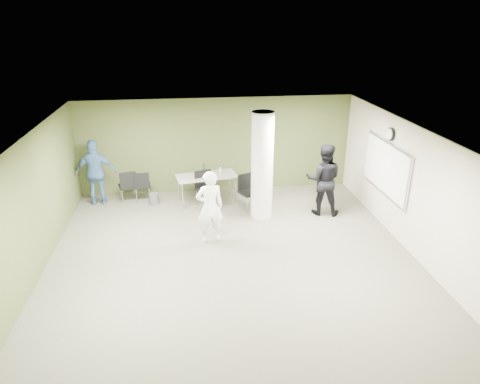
{
  "coord_description": "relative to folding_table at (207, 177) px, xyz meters",
  "views": [
    {
      "loc": [
        -0.9,
        -8.12,
        4.99
      ],
      "look_at": [
        0.3,
        1.0,
        1.14
      ],
      "focal_mm": 32.0,
      "sensor_mm": 36.0,
      "label": 1
    }
  ],
  "objects": [
    {
      "name": "chair_back_left",
      "position": [
        -2.21,
        0.23,
        -0.19
      ],
      "size": [
        0.58,
        0.58,
        0.95
      ],
      "rotation": [
        0.0,
        0.0,
        3.41
      ],
      "color": "black",
      "rests_on": "floor"
    },
    {
      "name": "wall_clock",
      "position": [
        4.29,
        -1.96,
        1.6
      ],
      "size": [
        0.06,
        0.32,
        0.32
      ],
      "color": "black",
      "rests_on": "wall_right_cream"
    },
    {
      "name": "wall_back",
      "position": [
        0.36,
        0.84,
        0.65
      ],
      "size": [
        8.0,
        2.8,
        0.02
      ],
      "primitive_type": "cube",
      "rotation": [
        1.57,
        0.0,
        0.0
      ],
      "color": "#4D5729",
      "rests_on": "floor"
    },
    {
      "name": "ceiling",
      "position": [
        0.36,
        -3.16,
        2.05
      ],
      "size": [
        8.0,
        8.0,
        0.0
      ],
      "primitive_type": "plane",
      "rotation": [
        3.14,
        0.0,
        0.0
      ],
      "color": "white",
      "rests_on": "wall_back"
    },
    {
      "name": "chair_table_right",
      "position": [
        1.08,
        -0.54,
        -0.19
      ],
      "size": [
        0.62,
        0.62,
        0.95
      ],
      "rotation": [
        0.0,
        0.0,
        0.43
      ],
      "color": "black",
      "rests_on": "floor"
    },
    {
      "name": "wastebasket",
      "position": [
        -1.51,
        0.02,
        -0.59
      ],
      "size": [
        0.27,
        0.27,
        0.31
      ],
      "primitive_type": "cylinder",
      "color": "#4C4C4C",
      "rests_on": "floor"
    },
    {
      "name": "woman_white",
      "position": [
        -0.06,
        -2.33,
        0.13
      ],
      "size": [
        0.7,
        0.52,
        1.75
      ],
      "primitive_type": "imported",
      "rotation": [
        0.0,
        0.0,
        3.31
      ],
      "color": "white",
      "rests_on": "floor"
    },
    {
      "name": "man_black",
      "position": [
        3.01,
        -1.18,
        0.22
      ],
      "size": [
        1.11,
        0.97,
        1.93
      ],
      "primitive_type": "imported",
      "rotation": [
        0.0,
        0.0,
        2.85
      ],
      "color": "black",
      "rests_on": "floor"
    },
    {
      "name": "folding_table",
      "position": [
        0.0,
        0.0,
        0.0
      ],
      "size": [
        1.78,
        1.02,
        1.05
      ],
      "rotation": [
        0.0,
        0.0,
        0.18
      ],
      "color": "#979691",
      "rests_on": "floor"
    },
    {
      "name": "column",
      "position": [
        1.36,
        -1.16,
        0.65
      ],
      "size": [
        0.56,
        0.56,
        2.8
      ],
      "primitive_type": "cylinder",
      "color": "silver",
      "rests_on": "floor"
    },
    {
      "name": "wall_left",
      "position": [
        -3.64,
        -3.16,
        0.65
      ],
      "size": [
        0.02,
        8.0,
        2.8
      ],
      "primitive_type": "cube",
      "color": "#4D5729",
      "rests_on": "floor"
    },
    {
      "name": "chair_table_left",
      "position": [
        -0.07,
        -0.3,
        -0.15
      ],
      "size": [
        0.63,
        0.63,
        1.01
      ],
      "rotation": [
        0.0,
        0.0,
        0.31
      ],
      "color": "black",
      "rests_on": "floor"
    },
    {
      "name": "floor",
      "position": [
        0.36,
        -3.16,
        -0.75
      ],
      "size": [
        8.0,
        8.0,
        0.0
      ],
      "primitive_type": "plane",
      "color": "#4C4B3C",
      "rests_on": "ground"
    },
    {
      "name": "chair_back_right",
      "position": [
        -1.82,
        0.26,
        -0.23
      ],
      "size": [
        0.47,
        0.47,
        0.89
      ],
      "rotation": [
        0.0,
        0.0,
        3.21
      ],
      "color": "black",
      "rests_on": "floor"
    },
    {
      "name": "whiteboard",
      "position": [
        4.29,
        -1.96,
        0.75
      ],
      "size": [
        0.05,
        2.3,
        1.3
      ],
      "color": "silver",
      "rests_on": "wall_right_cream"
    },
    {
      "name": "man_blue",
      "position": [
        -3.04,
        0.24,
        0.18
      ],
      "size": [
        1.1,
        0.48,
        1.86
      ],
      "primitive_type": "imported",
      "rotation": [
        0.0,
        0.0,
        3.16
      ],
      "color": "#4069A0",
      "rests_on": "floor"
    },
    {
      "name": "wall_right_cream",
      "position": [
        4.36,
        -3.16,
        0.65
      ],
      "size": [
        0.02,
        8.0,
        2.8
      ],
      "primitive_type": "cube",
      "color": "beige",
      "rests_on": "floor"
    }
  ]
}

